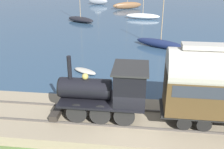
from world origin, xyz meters
TOP-DOWN VIEW (x-y plane):
  - ground_plane at (0.00, 0.00)m, footprint 200.00×200.00m
  - harbor_water at (43.46, 0.00)m, footprint 80.00×80.00m
  - rail_embankment at (0.68, 0.00)m, footprint 4.96×56.00m
  - steam_locomotive at (0.68, 1.05)m, footprint 2.42×5.26m
  - sailboat_white at (32.83, -0.35)m, footprint 1.79×5.78m
  - sailboat_brown at (43.15, 2.96)m, footprint 3.89×6.12m
  - sailboat_gray at (48.38, 9.98)m, footprint 1.44×4.42m
  - sailboat_navy at (16.45, -2.53)m, footprint 3.89×5.79m
  - sailboat_black at (28.94, 9.46)m, footprint 4.02×5.27m
  - rowboat_far_out at (8.32, 4.24)m, footprint 1.86×2.40m

SIDE VIEW (x-z plane):
  - ground_plane at x=0.00m, z-range 0.00..0.00m
  - harbor_water at x=43.46m, z-range 0.00..0.01m
  - rowboat_far_out at x=8.32m, z-range 0.01..0.34m
  - rail_embankment at x=0.68m, z-range -0.06..0.63m
  - sailboat_black at x=28.94m, z-range -4.02..4.98m
  - sailboat_white at x=32.83m, z-range -3.54..4.54m
  - sailboat_navy at x=16.45m, z-range -2.93..3.95m
  - sailboat_brown at x=43.15m, z-range -4.19..5.68m
  - sailboat_gray at x=48.38m, z-range -3.35..5.01m
  - steam_locomotive at x=0.68m, z-range 0.65..4.14m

